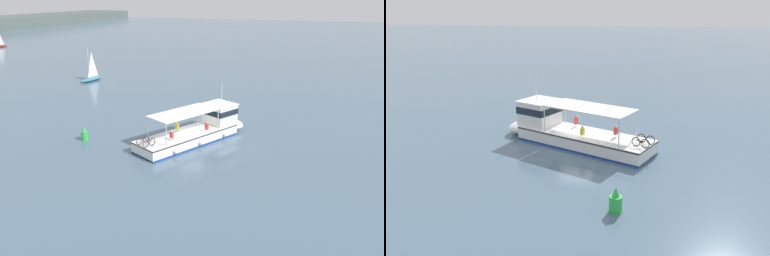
# 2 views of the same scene
# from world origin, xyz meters

# --- Properties ---
(ground_plane) EXTENTS (400.00, 400.00, 0.00)m
(ground_plane) POSITION_xyz_m (0.00, 0.00, 0.00)
(ground_plane) COLOR slate
(ferry_main) EXTENTS (12.68, 8.67, 5.32)m
(ferry_main) POSITION_xyz_m (0.78, -0.74, 1.02)
(ferry_main) COLOR white
(ferry_main) RESTS_ON ground
(channel_buoy) EXTENTS (0.70, 0.70, 1.40)m
(channel_buoy) POSITION_xyz_m (-3.22, 9.79, 0.57)
(channel_buoy) COLOR green
(channel_buoy) RESTS_ON ground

